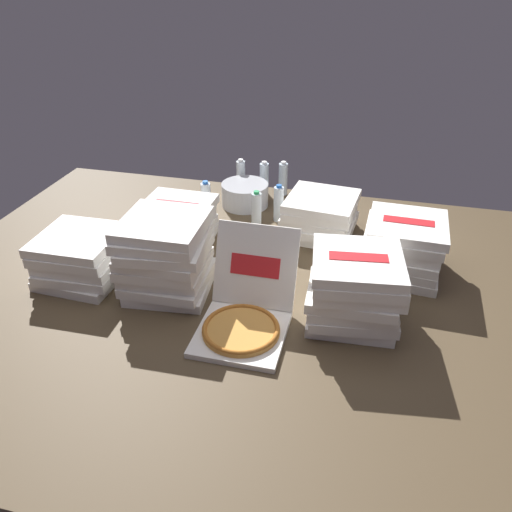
# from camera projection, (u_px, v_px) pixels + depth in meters

# --- Properties ---
(ground_plane) EXTENTS (3.20, 2.40, 0.02)m
(ground_plane) POSITION_uv_depth(u_px,v_px,m) (247.00, 294.00, 2.36)
(ground_plane) COLOR #4C3D28
(open_pizza_box) EXTENTS (0.36, 0.51, 0.36)m
(open_pizza_box) POSITION_uv_depth(u_px,v_px,m) (245.00, 312.00, 2.11)
(open_pizza_box) COLOR white
(open_pizza_box) RESTS_ON ground_plane
(pizza_stack_right_mid) EXTENTS (0.41, 0.41, 0.22)m
(pizza_stack_right_mid) POSITION_uv_depth(u_px,v_px,m) (320.00, 216.00, 2.78)
(pizza_stack_right_mid) COLOR white
(pizza_stack_right_mid) RESTS_ON ground_plane
(pizza_stack_left_mid) EXTENTS (0.39, 0.39, 0.23)m
(pizza_stack_left_mid) POSITION_uv_depth(u_px,v_px,m) (176.00, 222.00, 2.71)
(pizza_stack_left_mid) COLOR white
(pizza_stack_left_mid) RESTS_ON ground_plane
(pizza_stack_left_near) EXTENTS (0.41, 0.42, 0.36)m
(pizza_stack_left_near) POSITION_uv_depth(u_px,v_px,m) (166.00, 256.00, 2.29)
(pizza_stack_left_near) COLOR white
(pizza_stack_left_near) RESTS_ON ground_plane
(pizza_stack_right_far) EXTENTS (0.42, 0.41, 0.32)m
(pizza_stack_right_far) POSITION_uv_depth(u_px,v_px,m) (354.00, 289.00, 2.11)
(pizza_stack_right_far) COLOR white
(pizza_stack_right_far) RESTS_ON ground_plane
(pizza_stack_right_near) EXTENTS (0.40, 0.41, 0.27)m
(pizza_stack_right_near) POSITION_uv_depth(u_px,v_px,m) (403.00, 247.00, 2.45)
(pizza_stack_right_near) COLOR white
(pizza_stack_right_near) RESTS_ON ground_plane
(pizza_stack_center_far) EXTENTS (0.39, 0.39, 0.22)m
(pizza_stack_center_far) POSITION_uv_depth(u_px,v_px,m) (82.00, 257.00, 2.41)
(pizza_stack_center_far) COLOR white
(pizza_stack_center_far) RESTS_ON ground_plane
(ice_bucket) EXTENTS (0.29, 0.29, 0.14)m
(ice_bucket) POSITION_uv_depth(u_px,v_px,m) (245.00, 194.00, 3.12)
(ice_bucket) COLOR #B7BABF
(ice_bucket) RESTS_ON ground_plane
(water_bottle_0) EXTENTS (0.06, 0.06, 0.22)m
(water_bottle_0) POSITION_uv_depth(u_px,v_px,m) (256.00, 210.00, 2.85)
(water_bottle_0) COLOR white
(water_bottle_0) RESTS_ON ground_plane
(water_bottle_1) EXTENTS (0.06, 0.06, 0.22)m
(water_bottle_1) POSITION_uv_depth(u_px,v_px,m) (279.00, 204.00, 2.92)
(water_bottle_1) COLOR white
(water_bottle_1) RESTS_ON ground_plane
(water_bottle_2) EXTENTS (0.06, 0.06, 0.22)m
(water_bottle_2) POSITION_uv_depth(u_px,v_px,m) (206.00, 200.00, 2.97)
(water_bottle_2) COLOR white
(water_bottle_2) RESTS_ON ground_plane
(water_bottle_3) EXTENTS (0.06, 0.06, 0.22)m
(water_bottle_3) POSITION_uv_depth(u_px,v_px,m) (264.00, 179.00, 3.23)
(water_bottle_3) COLOR silver
(water_bottle_3) RESTS_ON ground_plane
(water_bottle_4) EXTENTS (0.06, 0.06, 0.22)m
(water_bottle_4) POSITION_uv_depth(u_px,v_px,m) (283.00, 179.00, 3.23)
(water_bottle_4) COLOR silver
(water_bottle_4) RESTS_ON ground_plane
(water_bottle_5) EXTENTS (0.06, 0.06, 0.22)m
(water_bottle_5) POSITION_uv_depth(u_px,v_px,m) (241.00, 176.00, 3.27)
(water_bottle_5) COLOR white
(water_bottle_5) RESTS_ON ground_plane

